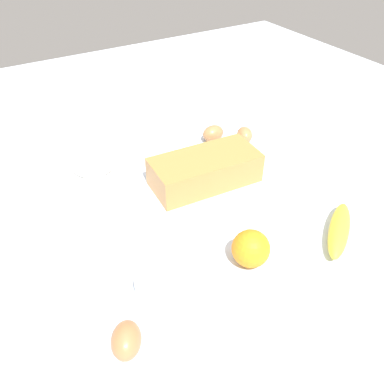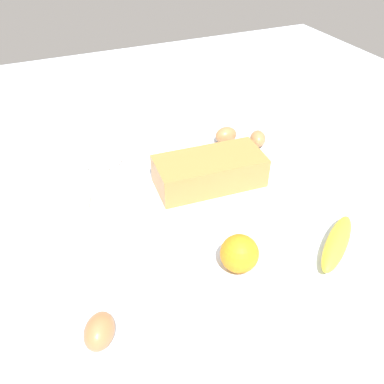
{
  "view_description": "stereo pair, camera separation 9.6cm",
  "coord_description": "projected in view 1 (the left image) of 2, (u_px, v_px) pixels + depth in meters",
  "views": [
    {
      "loc": [
        0.39,
        0.65,
        0.63
      ],
      "look_at": [
        0.0,
        0.0,
        0.04
      ],
      "focal_mm": 37.22,
      "sensor_mm": 36.0,
      "label": 1
    },
    {
      "loc": [
        0.3,
        0.69,
        0.63
      ],
      "look_at": [
        0.0,
        0.0,
        0.04
      ],
      "focal_mm": 37.22,
      "sensor_mm": 36.0,
      "label": 2
    }
  ],
  "objects": [
    {
      "name": "sugar_bowl",
      "position": [
        169.0,
        277.0,
        0.77
      ],
      "size": [
        0.14,
        0.14,
        0.06
      ],
      "color": "white",
      "rests_on": "ground_plane"
    },
    {
      "name": "ground_plane",
      "position": [
        192.0,
        208.0,
        0.99
      ],
      "size": [
        2.4,
        2.4,
        0.02
      ],
      "primitive_type": "cube",
      "color": "silver"
    },
    {
      "name": "loaf_pan",
      "position": [
        205.0,
        169.0,
        1.04
      ],
      "size": [
        0.29,
        0.15,
        0.08
      ],
      "rotation": [
        0.0,
        0.0,
        -0.07
      ],
      "color": "#B77A3D",
      "rests_on": "ground_plane"
    },
    {
      "name": "egg_loose",
      "position": [
        213.0,
        134.0,
        1.21
      ],
      "size": [
        0.07,
        0.05,
        0.05
      ],
      "primitive_type": "ellipsoid",
      "rotation": [
        0.0,
        1.57,
        0.05
      ],
      "color": "#A97245",
      "rests_on": "ground_plane"
    },
    {
      "name": "egg_near_butter",
      "position": [
        245.0,
        135.0,
        1.21
      ],
      "size": [
        0.07,
        0.08,
        0.05
      ],
      "primitive_type": "ellipsoid",
      "rotation": [
        0.0,
        1.57,
        1.11
      ],
      "color": "#AC7446",
      "rests_on": "ground_plane"
    },
    {
      "name": "flour_bowl",
      "position": [
        95.0,
        170.0,
        1.06
      ],
      "size": [
        0.15,
        0.15,
        0.07
      ],
      "color": "white",
      "rests_on": "ground_plane"
    },
    {
      "name": "orange_fruit",
      "position": [
        251.0,
        249.0,
        0.81
      ],
      "size": [
        0.08,
        0.08,
        0.08
      ],
      "primitive_type": "sphere",
      "color": "orange",
      "rests_on": "ground_plane"
    },
    {
      "name": "banana",
      "position": [
        339.0,
        230.0,
        0.89
      ],
      "size": [
        0.18,
        0.15,
        0.04
      ],
      "primitive_type": "ellipsoid",
      "rotation": [
        0.0,
        0.0,
        0.64
      ],
      "color": "yellow",
      "rests_on": "ground_plane"
    },
    {
      "name": "butter_block",
      "position": [
        70.0,
        216.0,
        0.91
      ],
      "size": [
        0.1,
        0.08,
        0.06
      ],
      "primitive_type": "cube",
      "rotation": [
        0.0,
        0.0,
        -0.22
      ],
      "color": "#F4EDB2",
      "rests_on": "ground_plane"
    },
    {
      "name": "egg_beside_bowl",
      "position": [
        126.0,
        340.0,
        0.67
      ],
      "size": [
        0.08,
        0.09,
        0.05
      ],
      "primitive_type": "ellipsoid",
      "rotation": [
        0.0,
        1.57,
        4.21
      ],
      "color": "#A06B41",
      "rests_on": "ground_plane"
    }
  ]
}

